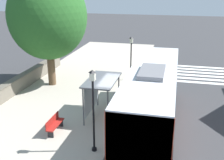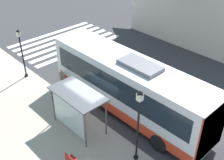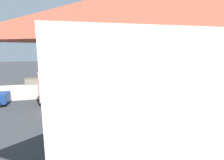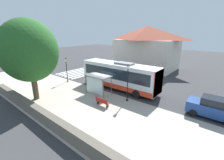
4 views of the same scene
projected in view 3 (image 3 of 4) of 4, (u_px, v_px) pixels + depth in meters
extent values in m
plane|color=#353538|center=(98.00, 95.00, 21.54)|extent=(120.00, 120.00, 0.00)
cube|color=#ADA393|center=(93.00, 87.00, 25.82)|extent=(9.00, 44.00, 0.02)
cube|color=silver|center=(178.00, 102.00, 18.69)|extent=(9.00, 0.50, 0.01)
cube|color=silver|center=(186.00, 102.00, 18.92)|extent=(9.00, 0.50, 0.01)
cube|color=silver|center=(193.00, 101.00, 19.15)|extent=(9.00, 0.50, 0.01)
cube|color=silver|center=(201.00, 100.00, 19.39)|extent=(9.00, 0.50, 0.01)
cube|color=silver|center=(208.00, 100.00, 19.62)|extent=(9.00, 0.50, 0.01)
cube|color=silver|center=(215.00, 99.00, 19.85)|extent=(9.00, 0.50, 0.01)
cube|color=#6B6356|center=(89.00, 79.00, 29.59)|extent=(0.50, 20.00, 1.03)
cube|color=#5B5449|center=(89.00, 76.00, 29.48)|extent=(0.60, 20.00, 0.08)
cube|color=silver|center=(93.00, 83.00, 19.22)|extent=(2.46, 10.94, 3.02)
cube|color=black|center=(93.00, 79.00, 19.15)|extent=(2.50, 10.06, 1.33)
cube|color=red|center=(93.00, 93.00, 19.45)|extent=(2.50, 10.72, 0.60)
cube|color=red|center=(41.00, 85.00, 17.90)|extent=(2.50, 0.06, 2.90)
cube|color=black|center=(139.00, 70.00, 20.33)|extent=(1.85, 0.08, 0.42)
cube|color=slate|center=(85.00, 68.00, 18.73)|extent=(1.23, 2.41, 0.22)
cylinder|color=black|center=(123.00, 91.00, 21.52)|extent=(0.30, 1.00, 1.00)
cylinder|color=black|center=(129.00, 96.00, 19.33)|extent=(0.30, 1.00, 1.00)
cylinder|color=black|center=(62.00, 95.00, 19.76)|extent=(0.30, 1.00, 1.00)
cylinder|color=black|center=(62.00, 101.00, 17.57)|extent=(0.30, 1.00, 1.00)
cylinder|color=#515459|center=(85.00, 86.00, 21.45)|extent=(0.08, 0.08, 2.33)
cylinder|color=#515459|center=(108.00, 85.00, 22.16)|extent=(0.08, 0.08, 2.33)
cylinder|color=#515459|center=(84.00, 83.00, 22.81)|extent=(0.08, 0.08, 2.33)
cylinder|color=#515459|center=(106.00, 82.00, 23.52)|extent=(0.08, 0.08, 2.33)
cube|color=#515459|center=(96.00, 75.00, 22.26)|extent=(1.73, 3.22, 0.08)
cube|color=silver|center=(95.00, 82.00, 23.12)|extent=(0.03, 2.63, 1.86)
cylinder|color=#2D3347|center=(128.00, 91.00, 22.20)|extent=(0.12, 0.12, 0.75)
cylinder|color=#2D3347|center=(128.00, 91.00, 22.05)|extent=(0.12, 0.12, 0.75)
cube|color=gray|center=(128.00, 86.00, 22.00)|extent=(0.34, 0.22, 0.61)
sphere|color=tan|center=(128.00, 82.00, 21.93)|extent=(0.21, 0.21, 0.21)
cube|color=maroon|center=(76.00, 87.00, 23.91)|extent=(0.40, 1.61, 0.06)
cube|color=maroon|center=(76.00, 85.00, 24.03)|extent=(0.04, 1.61, 0.40)
cube|color=black|center=(71.00, 89.00, 23.79)|extent=(0.32, 0.06, 0.45)
cube|color=black|center=(81.00, 88.00, 24.11)|extent=(0.32, 0.06, 0.45)
cylinder|color=black|center=(66.00, 95.00, 21.18)|extent=(0.24, 0.24, 0.16)
cylinder|color=black|center=(65.00, 81.00, 20.86)|extent=(0.10, 0.10, 3.67)
cube|color=silver|center=(65.00, 64.00, 20.49)|extent=(0.24, 0.24, 0.35)
pyramid|color=black|center=(65.00, 62.00, 20.44)|extent=(0.28, 0.28, 0.14)
cylinder|color=black|center=(148.00, 90.00, 23.91)|extent=(0.24, 0.24, 0.16)
cylinder|color=black|center=(149.00, 79.00, 23.63)|extent=(0.10, 0.10, 3.22)
cube|color=silver|center=(149.00, 66.00, 23.30)|extent=(0.24, 0.24, 0.35)
pyramid|color=black|center=(149.00, 64.00, 23.25)|extent=(0.28, 0.28, 0.14)
cylinder|color=brown|center=(118.00, 72.00, 28.66)|extent=(0.60, 0.60, 3.81)
ellipsoid|color=#265B23|center=(119.00, 50.00, 28.01)|extent=(5.94, 5.94, 6.54)
cylinder|color=black|center=(4.00, 100.00, 18.54)|extent=(0.22, 0.64, 0.64)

